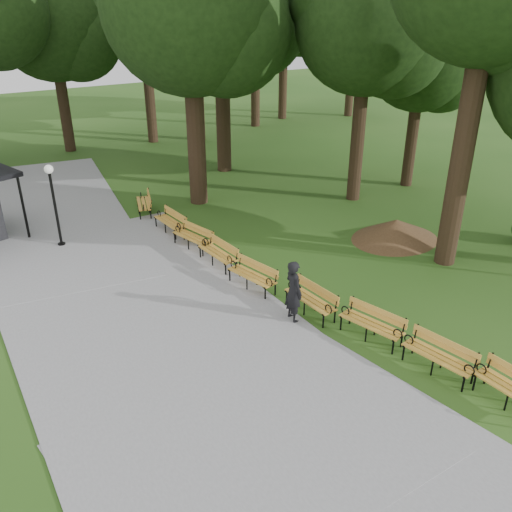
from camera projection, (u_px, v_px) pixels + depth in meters
ground at (324, 330)px, 14.79m from camera, size 100.00×100.00×0.00m
path at (146, 325)px, 14.98m from camera, size 12.00×38.00×0.06m
person at (294, 291)px, 14.87m from camera, size 0.53×0.73×1.88m
lamp_post at (52, 188)px, 18.94m from camera, size 0.32×0.32×3.12m
dirt_mound at (396, 229)px, 20.28m from camera, size 2.98×2.98×0.81m
bench_1 at (438, 357)px, 12.96m from camera, size 0.88×1.97×0.88m
bench_2 at (371, 324)px, 14.26m from camera, size 1.02×1.99×0.88m
bench_3 at (310, 300)px, 15.43m from camera, size 0.69×1.92×0.88m
bench_4 at (252, 276)px, 16.77m from camera, size 0.95×1.98×0.88m
bench_5 at (218, 253)px, 18.27m from camera, size 0.71×1.92×0.88m
bench_6 at (193, 238)px, 19.49m from camera, size 0.99×1.99×0.88m
bench_7 at (170, 222)px, 20.86m from camera, size 0.71×1.92×0.88m
bench_8 at (144, 203)px, 22.78m from camera, size 1.23×2.00×0.88m
lawn_tree_1 at (367, 22)px, 21.38m from camera, size 5.95×5.95×10.57m
lawn_tree_2 at (190, 6)px, 20.73m from camera, size 7.04×7.04×11.71m
lawn_tree_4 at (220, 0)px, 25.21m from camera, size 7.43×7.43×12.12m
lawn_tree_5 at (422, 54)px, 23.85m from camera, size 5.21×5.21×8.81m
tree_backdrop at (167, 4)px, 32.06m from camera, size 37.11×9.90×16.23m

